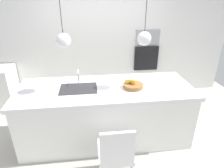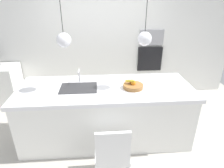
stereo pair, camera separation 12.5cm
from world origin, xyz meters
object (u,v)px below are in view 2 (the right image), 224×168
at_px(chair_near, 112,152).
at_px(fruit_bowl, 133,85).
at_px(microwave, 151,37).
at_px(oven, 150,59).

bearing_deg(chair_near, fruit_bowl, 66.12).
xyz_separation_m(microwave, chair_near, (-1.07, -2.50, -0.87)).
relative_size(microwave, chair_near, 0.59).
height_order(microwave, chair_near, microwave).
xyz_separation_m(microwave, oven, (0.00, 0.00, -0.50)).
bearing_deg(oven, chair_near, -113.10).
bearing_deg(fruit_bowl, chair_near, -113.88).
relative_size(microwave, oven, 0.96).
distance_m(oven, chair_near, 2.75).
distance_m(fruit_bowl, oven, 1.78).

